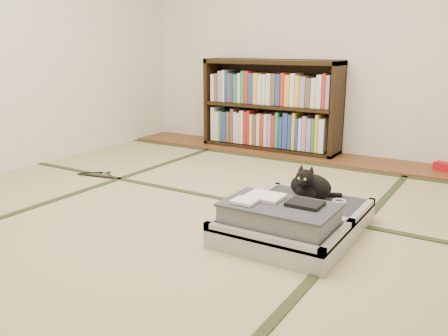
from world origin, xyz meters
The scene contains 9 objects.
floor centered at (0.00, 0.00, 0.00)m, with size 4.50×4.50×0.00m, color tan.
wood_strip centered at (0.00, 2.00, 0.01)m, with size 4.00×0.50×0.02m, color brown.
red_item centered at (1.25, 2.03, 0.06)m, with size 0.15×0.09×0.07m, color #A90D18.
tatami_borders centered at (0.00, 0.49, 0.00)m, with size 4.00×4.50×0.01m.
bookcase centered at (-0.44, 2.07, 0.45)m, with size 1.45×0.33×0.94m.
suitcase centered at (0.70, 0.04, 0.09)m, with size 0.68×0.91×0.27m.
cat centered at (0.69, 0.34, 0.22)m, with size 0.30×0.31×0.25m.
cable_coil centered at (0.86, 0.38, 0.14)m, with size 0.09×0.09×0.02m.
hanger centered at (-1.21, 0.38, 0.01)m, with size 0.39×0.21×0.01m.
Camera 1 is at (1.72, -2.35, 1.08)m, focal length 38.00 mm.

